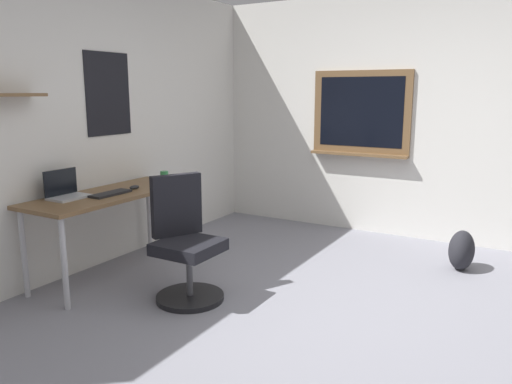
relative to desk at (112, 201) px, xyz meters
name	(u,v)px	position (x,y,z in m)	size (l,w,h in m)	color
ground_plane	(342,327)	(0.04, -2.08, -0.66)	(5.20, 5.20, 0.00)	gray
wall_back	(80,123)	(0.04, 0.37, 0.64)	(5.00, 0.30, 2.60)	silver
wall_right	(427,118)	(2.49, -2.05, 0.64)	(0.22, 5.00, 2.60)	silver
desk	(112,201)	(0.00, 0.00, 0.00)	(1.53, 0.58, 0.73)	brown
office_chair	(185,247)	(-0.09, -0.85, -0.25)	(0.54, 0.56, 0.95)	black
laptop	(66,191)	(-0.34, 0.14, 0.13)	(0.31, 0.21, 0.23)	#ADAFB5
keyboard	(110,194)	(-0.08, -0.07, 0.08)	(0.37, 0.13, 0.02)	black
computer_mouse	(134,187)	(0.20, -0.07, 0.09)	(0.10, 0.06, 0.03)	#262628
coffee_mug	(164,176)	(0.66, -0.02, 0.12)	(0.08, 0.08, 0.09)	#338C4C
backpack	(462,250)	(1.64, -2.60, -0.48)	(0.32, 0.22, 0.36)	#232328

